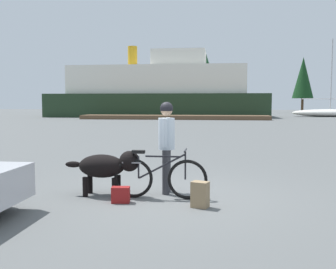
# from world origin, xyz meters

# --- Properties ---
(ground_plane) EXTENTS (160.00, 160.00, 0.00)m
(ground_plane) POSITION_xyz_m (0.00, 0.00, 0.00)
(ground_plane) COLOR #595B5B
(bicycle) EXTENTS (1.76, 0.44, 0.92)m
(bicycle) POSITION_xyz_m (-0.16, -0.23, 0.40)
(bicycle) COLOR black
(bicycle) RESTS_ON ground_plane
(person_cyclist) EXTENTS (0.32, 0.53, 1.80)m
(person_cyclist) POSITION_xyz_m (-0.08, 0.22, 1.10)
(person_cyclist) COLOR #333338
(person_cyclist) RESTS_ON ground_plane
(dog) EXTENTS (1.47, 0.52, 0.87)m
(dog) POSITION_xyz_m (-1.19, -0.13, 0.57)
(dog) COLOR black
(dog) RESTS_ON ground_plane
(backpack) EXTENTS (0.33, 0.28, 0.45)m
(backpack) POSITION_xyz_m (0.62, -0.77, 0.22)
(backpack) COLOR #8C7251
(backpack) RESTS_ON ground_plane
(handbag_pannier) EXTENTS (0.34, 0.21, 0.29)m
(handbag_pannier) POSITION_xyz_m (-0.80, -0.63, 0.14)
(handbag_pannier) COLOR maroon
(handbag_pannier) RESTS_ON ground_plane
(dock_pier) EXTENTS (18.91, 2.86, 0.40)m
(dock_pier) POSITION_xyz_m (-3.52, 32.44, 0.20)
(dock_pier) COLOR brown
(dock_pier) RESTS_ON ground_plane
(ferry_boat) EXTENTS (25.25, 7.76, 8.26)m
(ferry_boat) POSITION_xyz_m (-6.07, 39.02, 2.86)
(ferry_boat) COLOR #1E331E
(ferry_boat) RESTS_ON ground_plane
(sailboat_moored) EXTENTS (8.73, 2.44, 9.02)m
(sailboat_moored) POSITION_xyz_m (13.91, 41.11, 0.49)
(sailboat_moored) COLOR silver
(sailboat_moored) RESTS_ON ground_plane
(pine_tree_far_left) EXTENTS (3.00, 3.00, 8.80)m
(pine_tree_far_left) POSITION_xyz_m (-6.96, 57.03, 5.46)
(pine_tree_far_left) COLOR #4C331E
(pine_tree_far_left) RESTS_ON ground_plane
(pine_tree_center) EXTENTS (4.31, 4.31, 9.92)m
(pine_tree_center) POSITION_xyz_m (-1.28, 57.98, 6.19)
(pine_tree_center) COLOR #4C331E
(pine_tree_center) RESTS_ON ground_plane
(pine_tree_far_right) EXTENTS (3.28, 3.28, 8.74)m
(pine_tree_far_right) POSITION_xyz_m (14.11, 57.89, 5.49)
(pine_tree_far_right) COLOR #4C331E
(pine_tree_far_right) RESTS_ON ground_plane
(pine_tree_mid_back) EXTENTS (3.20, 3.20, 8.71)m
(pine_tree_mid_back) POSITION_xyz_m (-0.86, 63.66, 5.40)
(pine_tree_mid_back) COLOR #4C331E
(pine_tree_mid_back) RESTS_ON ground_plane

